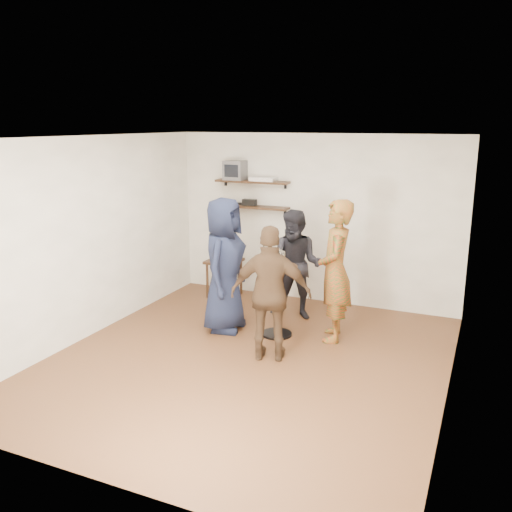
{
  "coord_description": "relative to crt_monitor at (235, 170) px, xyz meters",
  "views": [
    {
      "loc": [
        2.49,
        -5.41,
        2.77
      ],
      "look_at": [
        -0.07,
        0.4,
        1.19
      ],
      "focal_mm": 38.0,
      "sensor_mm": 36.0,
      "label": 1
    }
  ],
  "objects": [
    {
      "name": "room",
      "position": [
        1.29,
        -2.38,
        -0.72
      ],
      "size": [
        4.58,
        5.08,
        2.68
      ],
      "color": "#4F2F19",
      "rests_on": "ground"
    },
    {
      "name": "wine_glass_fl",
      "position": [
        1.24,
        -1.53,
        -0.91
      ],
      "size": [
        0.07,
        0.07,
        0.22
      ],
      "color": "silver",
      "rests_on": "drinks_table"
    },
    {
      "name": "person_navy",
      "position": [
        0.58,
        -1.57,
        -1.11
      ],
      "size": [
        0.66,
        0.94,
        1.81
      ],
      "primitive_type": "imported",
      "rotation": [
        0.0,
        0.0,
        1.67
      ],
      "color": "black",
      "rests_on": "room"
    },
    {
      "name": "person_dark",
      "position": [
        1.31,
        -0.75,
        -1.23
      ],
      "size": [
        0.77,
        0.6,
        1.57
      ],
      "primitive_type": "imported",
      "rotation": [
        0.0,
        0.0,
        0.01
      ],
      "color": "black",
      "rests_on": "room"
    },
    {
      "name": "vase_lilies",
      "position": [
        -0.08,
        -0.29,
        -1.08
      ],
      "size": [
        0.2,
        0.2,
        1.02
      ],
      "rotation": [
        0.0,
        0.0,
        -0.0
      ],
      "color": "white",
      "rests_on": "side_table"
    },
    {
      "name": "drinks_table",
      "position": [
        1.32,
        -1.49,
        -1.4
      ],
      "size": [
        0.52,
        0.52,
        0.96
      ],
      "color": "black",
      "rests_on": "room"
    },
    {
      "name": "shelf_upper",
      "position": [
        0.29,
        0.0,
        -0.17
      ],
      "size": [
        1.2,
        0.25,
        0.04
      ],
      "primitive_type": "cube",
      "color": "black",
      "rests_on": "room"
    },
    {
      "name": "person_brown",
      "position": [
        1.52,
        -2.2,
        -1.21
      ],
      "size": [
        1.02,
        0.64,
        1.62
      ],
      "primitive_type": "imported",
      "rotation": [
        0.0,
        0.0,
        3.41
      ],
      "color": "#442F1D",
      "rests_on": "room"
    },
    {
      "name": "wine_glass_fr",
      "position": [
        1.39,
        -1.52,
        -0.92
      ],
      "size": [
        0.07,
        0.07,
        0.2
      ],
      "color": "silver",
      "rests_on": "drinks_table"
    },
    {
      "name": "radio",
      "position": [
        0.24,
        0.0,
        -0.5
      ],
      "size": [
        0.22,
        0.1,
        0.1
      ],
      "primitive_type": "cube",
      "color": "black",
      "rests_on": "shelf_lower"
    },
    {
      "name": "side_table",
      "position": [
        -0.08,
        -0.29,
        -1.51
      ],
      "size": [
        0.51,
        0.51,
        0.61
      ],
      "rotation": [
        0.0,
        0.0,
        -0.0
      ],
      "color": "black",
      "rests_on": "room"
    },
    {
      "name": "shelf_lower",
      "position": [
        0.29,
        0.0,
        -0.57
      ],
      "size": [
        1.2,
        0.25,
        0.04
      ],
      "primitive_type": "cube",
      "color": "black",
      "rests_on": "room"
    },
    {
      "name": "person_plaid",
      "position": [
        2.03,
        -1.3,
        -1.1
      ],
      "size": [
        0.6,
        0.76,
        1.83
      ],
      "primitive_type": "imported",
      "rotation": [
        0.0,
        0.0,
        -1.31
      ],
      "color": "red",
      "rests_on": "room"
    },
    {
      "name": "dvd_deck",
      "position": [
        0.49,
        0.0,
        -0.12
      ],
      "size": [
        0.4,
        0.24,
        0.06
      ],
      "primitive_type": "cube",
      "color": "silver",
      "rests_on": "shelf_upper"
    },
    {
      "name": "wine_glass_bl",
      "position": [
        1.28,
        -1.42,
        -0.92
      ],
      "size": [
        0.07,
        0.07,
        0.21
      ],
      "color": "silver",
      "rests_on": "drinks_table"
    },
    {
      "name": "wine_glass_br",
      "position": [
        1.33,
        -1.47,
        -0.92
      ],
      "size": [
        0.07,
        0.07,
        0.2
      ],
      "color": "silver",
      "rests_on": "drinks_table"
    },
    {
      "name": "power_strip",
      "position": [
        0.02,
        0.05,
        -0.54
      ],
      "size": [
        0.3,
        0.05,
        0.03
      ],
      "primitive_type": "cube",
      "color": "black",
      "rests_on": "shelf_lower"
    },
    {
      "name": "crt_monitor",
      "position": [
        0.0,
        0.0,
        0.0
      ],
      "size": [
        0.32,
        0.3,
        0.3
      ],
      "primitive_type": "cube",
      "color": "#59595B",
      "rests_on": "shelf_upper"
    }
  ]
}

